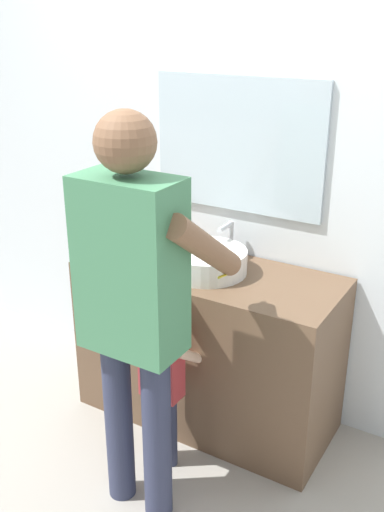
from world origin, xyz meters
name	(u,v)px	position (x,y,z in m)	size (l,w,h in m)	color
ground_plane	(176,446)	(0.00, 0.00, 0.00)	(14.00, 14.00, 0.00)	#9E998E
back_wall	(242,147)	(0.00, 0.62, 1.35)	(4.40, 0.10, 2.70)	silver
vanity_cabinet	(207,345)	(0.00, 0.30, 0.41)	(1.27, 0.54, 0.82)	brown
sink_basin	(206,261)	(0.00, 0.28, 0.88)	(0.38, 0.38, 0.11)	silver
faucet	(229,241)	(0.00, 0.51, 0.90)	(0.18, 0.14, 0.18)	#B7BABF
toothbrush_cup	(141,244)	(-0.39, 0.31, 0.87)	(0.07, 0.07, 0.21)	#D86666
child_toddler	(162,373)	(0.00, -0.10, 0.48)	(0.25, 0.25, 0.80)	#2D334C
adult_parent	(134,291)	(0.05, -0.35, 1.00)	(0.51, 0.54, 1.66)	#2D334C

